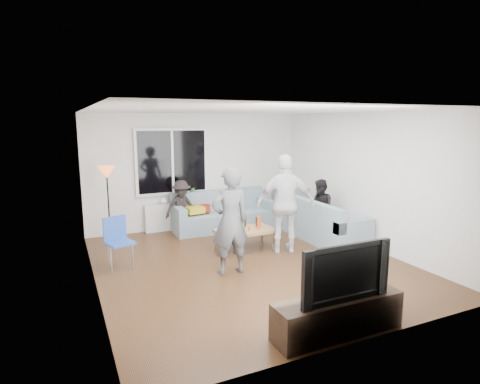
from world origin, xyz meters
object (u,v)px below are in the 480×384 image
sofa_right_section (324,220)px  spectator_right (320,209)px  floor_lamp (109,206)px  sofa_back_section (223,211)px  television (340,270)px  player_left (230,221)px  side_chair (120,243)px  spectator_back (182,207)px  tv_console (338,316)px  player_right (286,204)px  coffee_table (245,240)px

sofa_right_section → spectator_right: (0.00, 0.17, 0.19)m
sofa_right_section → floor_lamp: floor_lamp is taller
sofa_right_section → sofa_back_section: bearing=43.5°
sofa_back_section → television: size_ratio=1.98×
player_left → spectator_right: (2.49, 1.04, -0.24)m
sofa_right_section → side_chair: (-4.07, 0.08, 0.01)m
floor_lamp → spectator_back: (1.53, 0.19, -0.19)m
spectator_right → tv_console: 3.91m
sofa_right_section → side_chair: size_ratio=2.33×
side_chair → tv_console: size_ratio=0.54×
television → player_right: bearing=70.9°
coffee_table → floor_lamp: size_ratio=0.71×
coffee_table → player_left: size_ratio=0.64×
spectator_back → tv_console: bearing=-91.0°
floor_lamp → player_left: 2.85m
spectator_back → sofa_back_section: bearing=-8.1°
tv_console → coffee_table: bearing=84.1°
television → floor_lamp: bearing=113.1°
side_chair → tv_console: side_chair is taller
floor_lamp → spectator_back: size_ratio=1.33×
side_chair → coffee_table: bearing=-17.1°
player_left → sofa_back_section: bearing=-108.8°
sofa_right_section → player_right: size_ratio=1.09×
sofa_right_section → coffee_table: 1.79m
sofa_back_section → player_left: bearing=-109.9°
television → spectator_right: bearing=57.3°
tv_console → television: bearing=0.0°
coffee_table → side_chair: 2.31m
floor_lamp → spectator_right: (4.07, -1.34, -0.16)m
spectator_back → floor_lamp: bearing=-179.3°
television → coffee_table: bearing=84.1°
player_right → player_left: bearing=41.9°
spectator_right → television: bearing=-18.2°
sofa_right_section → player_left: 2.68m
side_chair → player_right: 3.01m
sofa_right_section → television: bearing=146.0°
player_left → spectator_back: bearing=-87.9°
coffee_table → tv_console: size_ratio=0.69×
coffee_table → floor_lamp: bearing=148.4°
sofa_right_section → coffee_table: bearing=87.1°
tv_console → side_chair: bearing=121.8°
floor_lamp → tv_console: (1.97, -4.61, -0.56)m
spectator_right → television: 3.89m
side_chair → tv_console: 3.75m
spectator_right → tv_console: size_ratio=0.77×
tv_console → television: (0.00, 0.00, 0.55)m
sofa_right_section → player_right: player_right is taller
coffee_table → side_chair: size_ratio=1.28×
floor_lamp → sofa_back_section: bearing=3.6°
side_chair → spectator_right: 4.08m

